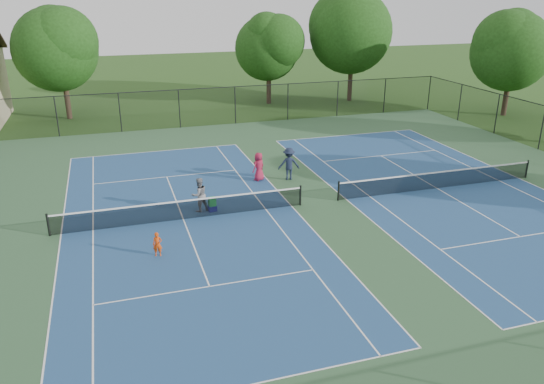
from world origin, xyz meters
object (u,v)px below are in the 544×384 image
object	(u,v)px
tree_back_a	(60,45)
tree_back_d	(353,28)
instructor	(199,195)
ball_crate	(212,208)
tree_side_e	(514,46)
child_player	(157,244)
bystander_c	(259,167)
bystander_b	(289,164)
ball_hopper	(212,202)
tree_back_c	(269,44)

from	to	relation	value
tree_back_a	tree_back_d	bearing A→B (deg)	0.00
instructor	ball_crate	size ratio (longest dim) A/B	4.31
tree_side_e	instructor	size ratio (longest dim) A/B	5.14
child_player	tree_side_e	bearing A→B (deg)	39.01
child_player	bystander_c	xyz separation A→B (m)	(6.53, 7.62, 0.30)
tree_back_a	bystander_c	bearing A→B (deg)	-60.88
tree_back_d	child_player	world-z (taller)	tree_back_d
child_player	ball_crate	bearing A→B (deg)	62.27
tree_back_a	bystander_b	size ratio (longest dim) A/B	4.85
ball_crate	tree_back_a	bearing A→B (deg)	107.84
tree_back_d	child_player	size ratio (longest dim) A/B	9.95
tree_back_a	tree_side_e	bearing A→B (deg)	-15.52
tree_back_a	bystander_b	world-z (taller)	tree_back_a
tree_side_e	child_player	xyz separation A→B (m)	(-31.54, -17.36, -5.29)
bystander_b	ball_hopper	world-z (taller)	bystander_b
tree_back_c	instructor	size ratio (longest dim) A/B	4.86
child_player	ball_crate	xyz separation A→B (m)	(3.07, 3.95, -0.37)
tree_side_e	instructor	xyz separation A→B (m)	(-29.05, -13.20, -4.94)
bystander_b	bystander_c	world-z (taller)	bystander_b
tree_back_d	tree_side_e	distance (m)	14.18
child_player	instructor	xyz separation A→B (m)	(2.49, 4.16, 0.34)
bystander_c	ball_crate	world-z (taller)	bystander_c
tree_back_c	tree_side_e	distance (m)	21.10
bystander_c	ball_hopper	world-z (taller)	bystander_c
tree_back_c	tree_side_e	size ratio (longest dim) A/B	0.95
child_player	bystander_c	distance (m)	10.04
tree_back_d	instructor	xyz separation A→B (m)	(-19.05, -23.20, -5.96)
bystander_b	ball_hopper	xyz separation A→B (m)	(-5.15, -3.30, -0.43)
tree_back_a	ball_hopper	xyz separation A→B (m)	(7.54, -23.41, -5.53)
instructor	bystander_c	bearing A→B (deg)	-158.32
instructor	bystander_c	size ratio (longest dim) A/B	1.05
tree_back_c	tree_back_d	bearing A→B (deg)	-7.13
ball_crate	ball_hopper	distance (m)	0.36
tree_side_e	ball_hopper	bearing A→B (deg)	-154.77
bystander_b	ball_crate	distance (m)	6.17
bystander_b	tree_back_c	bearing A→B (deg)	-91.95
instructor	ball_crate	bearing A→B (deg)	141.15
tree_back_d	bystander_c	xyz separation A→B (m)	(-15.01, -19.74, -6.00)
tree_back_c	ball_crate	world-z (taller)	tree_back_c
tree_back_c	tree_side_e	world-z (taller)	tree_side_e
ball_hopper	child_player	bearing A→B (deg)	-127.90
tree_back_a	ball_crate	world-z (taller)	tree_back_a
tree_back_c	bystander_b	bearing A→B (deg)	-104.14
tree_back_a	instructor	xyz separation A→B (m)	(6.95, -23.20, -5.17)
bystander_c	child_player	bearing A→B (deg)	19.09
tree_back_c	ball_hopper	world-z (taller)	tree_back_c
instructor	bystander_b	bearing A→B (deg)	-170.57
tree_side_e	instructor	bearing A→B (deg)	-155.56
tree_back_a	ball_hopper	world-z (taller)	tree_back_a
tree_back_d	bystander_b	size ratio (longest dim) A/B	5.50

